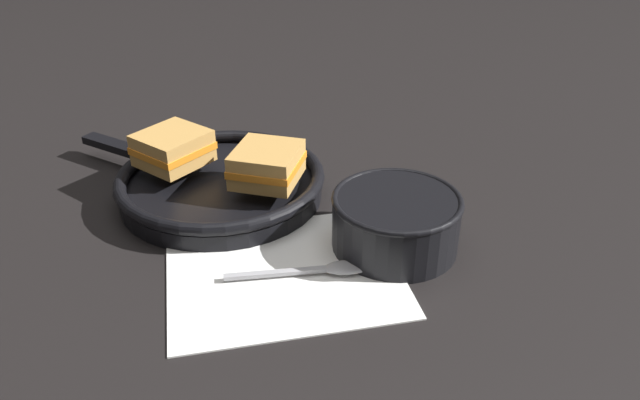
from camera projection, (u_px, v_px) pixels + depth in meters
ground_plane at (335, 239)px, 0.80m from camera, size 4.00×4.00×0.00m
napkin at (284, 271)px, 0.74m from camera, size 0.28×0.24×0.00m
soup_bowl at (396, 219)px, 0.76m from camera, size 0.16×0.16×0.07m
spoon at (329, 269)px, 0.73m from camera, size 0.18×0.03×0.01m
skillet at (220, 183)px, 0.88m from camera, size 0.36×0.33×0.04m
sandwich_near_left at (173, 148)px, 0.88m from camera, size 0.12×0.12×0.05m
sandwich_near_right at (267, 164)px, 0.84m from camera, size 0.12×0.12×0.05m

